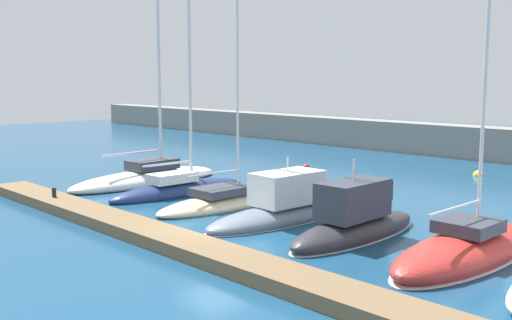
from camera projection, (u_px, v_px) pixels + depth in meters
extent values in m
plane|color=navy|center=(216.00, 236.00, 23.11)|extent=(120.00, 120.00, 0.00)
cube|color=brown|center=(171.00, 240.00, 21.62)|extent=(29.22, 1.68, 0.47)
ellipsoid|color=silver|center=(146.00, 180.00, 34.58)|extent=(3.39, 10.05, 1.18)
ellipsoid|color=black|center=(146.00, 183.00, 34.60)|extent=(3.43, 10.15, 0.12)
cylinder|color=silver|center=(158.00, 41.00, 34.27)|extent=(0.17, 0.17, 14.64)
cylinder|color=silver|center=(130.00, 153.00, 33.58)|extent=(0.30, 3.73, 0.12)
cube|color=#333842|center=(152.00, 164.00, 34.78)|extent=(1.78, 2.87, 0.57)
ellipsoid|color=navy|center=(180.00, 191.00, 31.41)|extent=(2.24, 8.31, 1.08)
cylinder|color=silver|center=(189.00, 17.00, 30.68)|extent=(0.16, 0.16, 16.86)
cylinder|color=silver|center=(167.00, 164.00, 30.68)|extent=(0.18, 2.87, 0.11)
cube|color=silver|center=(172.00, 178.00, 30.99)|extent=(1.39, 2.47, 0.49)
ellipsoid|color=beige|center=(227.00, 203.00, 28.53)|extent=(2.51, 8.03, 0.91)
cylinder|color=silver|center=(237.00, 27.00, 27.89)|extent=(0.12, 0.12, 15.57)
cylinder|color=silver|center=(213.00, 173.00, 27.72)|extent=(0.10, 3.04, 0.08)
cube|color=#333842|center=(220.00, 191.00, 28.16)|extent=(1.77, 2.56, 0.37)
ellipsoid|color=slate|center=(284.00, 216.00, 25.69)|extent=(2.74, 8.39, 1.09)
ellipsoid|color=silver|center=(284.00, 219.00, 25.71)|extent=(2.77, 8.47, 0.12)
cube|color=silver|center=(287.00, 188.00, 25.64)|extent=(1.84, 3.18, 1.37)
cube|color=black|center=(305.00, 180.00, 26.30)|extent=(1.58, 0.84, 0.76)
cylinder|color=silver|center=(288.00, 164.00, 25.50)|extent=(0.08, 0.08, 0.65)
ellipsoid|color=#2D2D33|center=(355.00, 231.00, 22.89)|extent=(2.24, 7.29, 1.14)
ellipsoid|color=silver|center=(355.00, 237.00, 22.91)|extent=(2.26, 7.37, 0.12)
cube|color=#333842|center=(353.00, 199.00, 22.57)|extent=(1.58, 3.01, 1.40)
cube|color=black|center=(373.00, 189.00, 23.45)|extent=(1.38, 0.78, 0.79)
cylinder|color=silver|center=(354.00, 170.00, 22.42)|extent=(0.08, 0.08, 0.83)
ellipsoid|color=#B72D28|center=(466.00, 251.00, 20.10)|extent=(2.59, 8.24, 1.27)
ellipsoid|color=silver|center=(466.00, 259.00, 20.14)|extent=(2.62, 8.32, 0.12)
cylinder|color=silver|center=(489.00, 7.00, 19.49)|extent=(0.13, 0.13, 14.82)
cylinder|color=silver|center=(455.00, 208.00, 19.24)|extent=(0.09, 3.20, 0.09)
cube|color=#333842|center=(468.00, 226.00, 20.02)|extent=(1.78, 1.92, 0.43)
sphere|color=red|center=(306.00, 168.00, 40.46)|extent=(0.52, 0.52, 0.52)
sphere|color=yellow|center=(478.00, 176.00, 37.17)|extent=(0.68, 0.68, 0.68)
cylinder|color=black|center=(54.00, 192.00, 28.19)|extent=(0.20, 0.20, 0.44)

